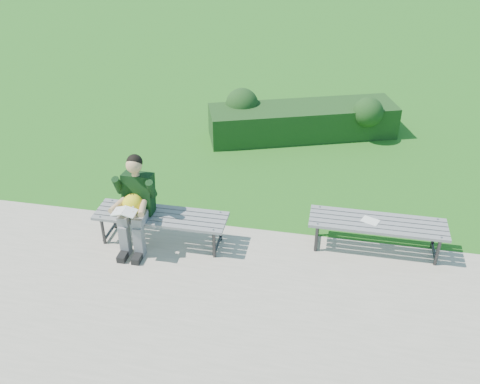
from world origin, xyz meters
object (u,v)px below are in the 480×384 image
hedge (301,119)px  bench_left (161,218)px  seated_boy (135,201)px  paper_sheet (370,221)px  bench_right (377,225)px

hedge → bench_left: (-1.53, -3.81, 0.07)m
seated_boy → paper_sheet: (3.08, 0.49, -0.24)m
bench_right → seated_boy: (-3.18, -0.49, 0.30)m
hedge → seated_boy: 4.33m
seated_boy → paper_sheet: size_ratio=4.97×
paper_sheet → seated_boy: bearing=-170.9°
bench_right → seated_boy: bearing=-171.2°
hedge → paper_sheet: bearing=-70.0°
bench_left → bench_right: size_ratio=1.00×
bench_right → hedge: bearing=111.5°
bench_right → seated_boy: 3.23m
hedge → paper_sheet: size_ratio=13.75×
hedge → seated_boy: (-1.83, -3.91, 0.37)m
bench_left → bench_right: same height
bench_right → paper_sheet: size_ratio=6.81×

